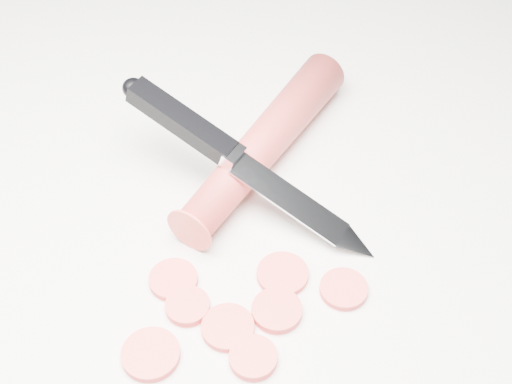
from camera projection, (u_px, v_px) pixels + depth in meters
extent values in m
plane|color=silver|center=(201.00, 267.00, 0.53)|extent=(2.40, 2.40, 0.00)
cylinder|color=red|center=(264.00, 143.00, 0.59)|extent=(0.18, 0.18, 0.03)
cylinder|color=#E74439|center=(173.00, 280.00, 0.52)|extent=(0.04, 0.04, 0.01)
cylinder|color=#E74439|center=(188.00, 306.00, 0.51)|extent=(0.03, 0.03, 0.01)
cylinder|color=#E74439|center=(283.00, 274.00, 0.53)|extent=(0.04, 0.04, 0.01)
cylinder|color=#E74439|center=(253.00, 358.00, 0.48)|extent=(0.03, 0.03, 0.01)
cylinder|color=#E74439|center=(344.00, 289.00, 0.52)|extent=(0.04, 0.04, 0.01)
cylinder|color=#E74439|center=(151.00, 354.00, 0.48)|extent=(0.04, 0.04, 0.01)
cylinder|color=#E74439|center=(277.00, 311.00, 0.50)|extent=(0.04, 0.04, 0.01)
cylinder|color=#E74439|center=(228.00, 328.00, 0.49)|extent=(0.04, 0.04, 0.01)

